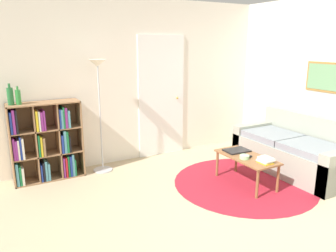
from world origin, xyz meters
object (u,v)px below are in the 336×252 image
bowl (244,157)px  bottle_middle (18,97)px  laptop (237,150)px  floor_lamp (99,85)px  coffee_table (246,160)px  bottle_left (10,96)px  bookshelf (45,143)px  couch (296,152)px

bowl → bottle_middle: (-2.57, 1.56, 0.79)m
laptop → floor_lamp: bearing=143.2°
coffee_table → bottle_middle: size_ratio=3.73×
laptop → bottle_left: bearing=155.2°
floor_lamp → laptop: bearing=-36.8°
bookshelf → floor_lamp: size_ratio=0.66×
coffee_table → bowl: bearing=-147.5°
couch → bottle_middle: size_ratio=7.44×
coffee_table → laptop: 0.24m
floor_lamp → bowl: 2.30m
laptop → bottle_left: (-2.78, 1.28, 0.82)m
bowl → bottle_left: bottle_left is taller
coffee_table → bottle_middle: (-2.66, 1.50, 0.86)m
coffee_table → bottle_left: size_ratio=3.19×
bookshelf → floor_lamp: (0.79, -0.08, 0.78)m
floor_lamp → bottle_left: floor_lamp is taller
floor_lamp → couch: bearing=-28.1°
coffee_table → bottle_left: 3.27m
bottle_left → bottle_middle: bearing=-10.2°
floor_lamp → coffee_table: 2.35m
bookshelf → coffee_table: (2.38, -1.52, -0.18)m
bookshelf → bottle_middle: bottle_middle is taller
bookshelf → bottle_left: (-0.38, -0.01, 0.70)m
couch → bowl: 1.15m
laptop → bowl: size_ratio=2.75×
floor_lamp → bottle_left: bearing=176.2°
couch → bookshelf: bearing=156.5°
floor_lamp → bottle_middle: bearing=176.8°
couch → bowl: couch is taller
coffee_table → bottle_left: (-2.76, 1.52, 0.88)m
laptop → bowl: bearing=-111.7°
couch → coffee_table: size_ratio=2.00×
bookshelf → couch: (3.42, -1.49, -0.25)m
bowl → bookshelf: bearing=145.2°
floor_lamp → bowl: floor_lamp is taller
bowl → bottle_left: bearing=149.3°
coffee_table → laptop: laptop is taller
coffee_table → bowl: (-0.10, -0.06, 0.07)m
laptop → bottle_left: 3.17m
bookshelf → bowl: size_ratio=8.66×
bottle_middle → floor_lamp: bearing=-3.2°
couch → coffee_table: (-1.04, -0.04, 0.07)m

